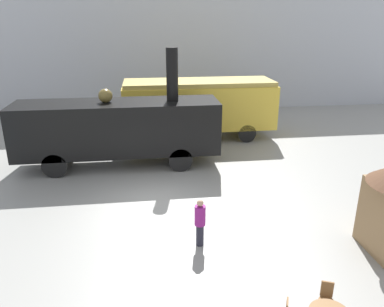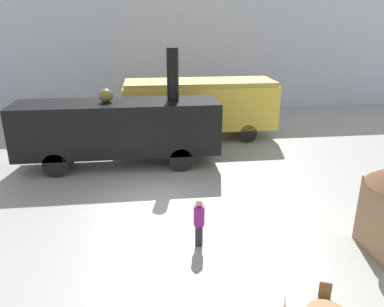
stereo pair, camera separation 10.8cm
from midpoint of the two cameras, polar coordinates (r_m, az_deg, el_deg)
The scene contains 6 objects.
ground_plane at distance 14.64m, azimuth -5.53°, elevation -7.49°, with size 80.00×80.00×0.00m, color gray.
backdrop_wall at distance 28.33m, azimuth -6.83°, elevation 15.38°, with size 44.00×0.15×9.00m.
passenger_coach_vintage at distance 21.91m, azimuth 1.31°, elevation 7.53°, with size 8.66×2.88×3.36m.
steam_locomotive at distance 17.84m, azimuth -10.85°, elevation 4.05°, with size 9.36×2.41×5.49m.
cafe_chair_1 at distance 10.02m, azimuth 19.86°, elevation -19.90°, with size 0.38×0.40×0.87m.
visitor_person at distance 11.69m, azimuth 1.34°, elevation -10.26°, with size 0.34×0.34×1.57m.
Camera 2 is at (-0.13, -13.00, 6.75)m, focal length 35.00 mm.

